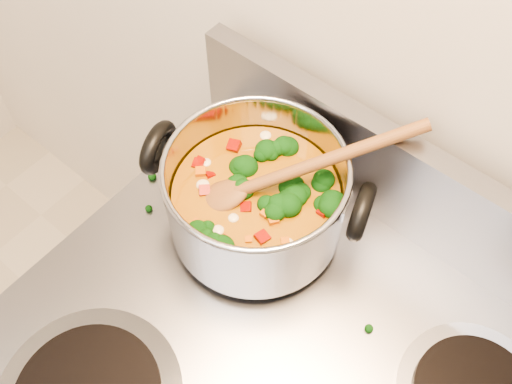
% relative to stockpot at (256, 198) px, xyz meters
% --- Properties ---
extents(stockpot, '(0.30, 0.23, 0.14)m').
position_rel_stockpot_xyz_m(stockpot, '(0.00, 0.00, 0.00)').
color(stockpot, '#9F9FA7').
rests_on(stockpot, electric_range).
extents(wooden_spoon, '(0.22, 0.24, 0.12)m').
position_rel_stockpot_xyz_m(wooden_spoon, '(0.01, 0.01, 0.04)').
color(wooden_spoon, brown).
rests_on(wooden_spoon, stockpot).
extents(cooktop_crumbs, '(0.29, 0.27, 0.01)m').
position_rel_stockpot_xyz_m(cooktop_crumbs, '(0.05, 0.06, -0.07)').
color(cooktop_crumbs, black).
rests_on(cooktop_crumbs, electric_range).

